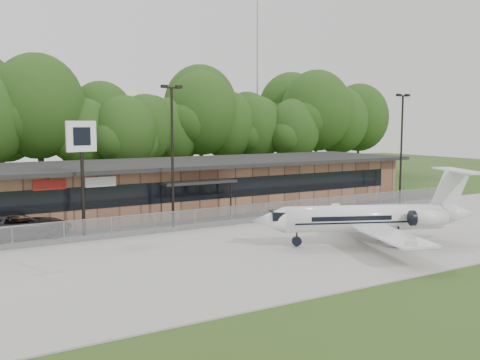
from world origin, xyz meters
TOP-DOWN VIEW (x-y plane):
  - ground at (0.00, 0.00)m, footprint 160.00×160.00m
  - apron at (0.00, 8.00)m, footprint 64.00×18.00m
  - parking_lot at (0.00, 19.50)m, footprint 50.00×9.00m
  - terminal at (-0.00, 23.94)m, footprint 41.00×11.65m
  - fence at (0.00, 15.00)m, footprint 46.00×0.04m
  - treeline at (0.00, 42.00)m, footprint 72.00×12.00m
  - radio_mast at (22.00, 48.00)m, footprint 0.20×0.20m
  - light_pole_mid at (-5.00, 16.50)m, footprint 1.55×0.30m
  - light_pole_right at (18.00, 16.50)m, footprint 1.55×0.30m
  - business_jet at (3.34, 5.17)m, footprint 13.91×12.41m
  - suv at (-15.13, 18.22)m, footprint 6.62×3.22m
  - pole_sign at (-11.31, 16.80)m, footprint 2.03×0.57m

SIDE VIEW (x-z plane):
  - ground at x=0.00m, z-range 0.00..0.00m
  - parking_lot at x=0.00m, z-range 0.00..0.06m
  - apron at x=0.00m, z-range 0.00..0.08m
  - fence at x=0.00m, z-range 0.02..1.54m
  - suv at x=-15.13m, z-range 0.00..1.81m
  - business_jet at x=3.34m, z-range -0.68..4.10m
  - terminal at x=0.00m, z-range 0.03..4.33m
  - pole_sign at x=-11.31m, z-range 2.05..9.77m
  - light_pole_mid at x=-5.00m, z-range 0.86..11.09m
  - light_pole_right at x=18.00m, z-range 0.86..11.09m
  - treeline at x=0.00m, z-range 0.00..15.00m
  - radio_mast at x=22.00m, z-range 0.00..25.00m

